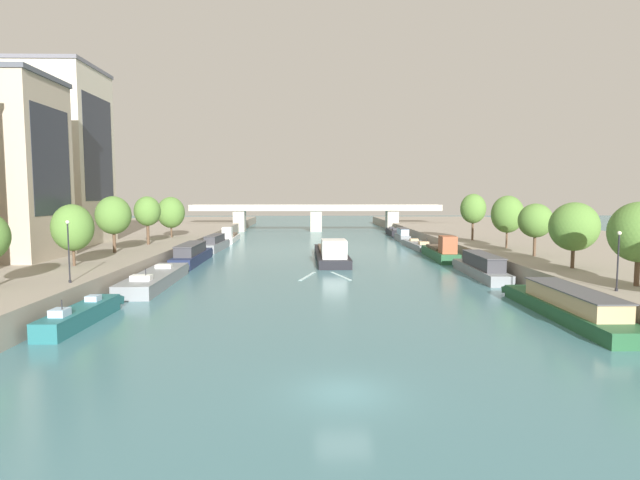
{
  "coord_description": "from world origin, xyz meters",
  "views": [
    {
      "loc": [
        -1.51,
        -21.68,
        8.81
      ],
      "look_at": [
        0.0,
        53.04,
        2.18
      ],
      "focal_mm": 28.08,
      "sensor_mm": 36.0,
      "label": 1
    }
  ],
  "objects_px": {
    "moored_boat_left_midway": "(82,315)",
    "moored_boat_right_midway": "(441,252)",
    "tree_right_distant": "(535,221)",
    "moored_boat_right_lone": "(393,232)",
    "moored_boat_right_gap_after": "(418,245)",
    "moored_boat_left_gap_after": "(192,255)",
    "tree_right_second": "(639,232)",
    "moored_boat_left_upstream": "(216,244)",
    "tree_left_second": "(73,228)",
    "moored_boat_right_far": "(568,305)",
    "moored_boat_right_near": "(481,267)",
    "tree_left_far": "(147,211)",
    "tree_right_nearest": "(574,227)",
    "tree_left_third": "(113,215)",
    "tree_right_third": "(473,209)",
    "lamppost_right_bank": "(618,258)",
    "moored_boat_left_downstream": "(156,279)",
    "barge_midriver": "(331,253)",
    "lamppost_left_bank": "(69,249)",
    "tree_right_end_of_row": "(507,214)",
    "moored_boat_right_end": "(402,235)",
    "bridge_far": "(316,214)",
    "moored_boat_left_end": "(230,237)"
  },
  "relations": [
    {
      "from": "moored_boat_left_end",
      "to": "tree_right_end_of_row",
      "type": "relative_size",
      "value": 2.06
    },
    {
      "from": "tree_right_third",
      "to": "barge_midriver",
      "type": "bearing_deg",
      "value": -161.97
    },
    {
      "from": "moored_boat_left_end",
      "to": "moored_boat_right_gap_after",
      "type": "xyz_separation_m",
      "value": [
        33.67,
        -12.77,
        -0.36
      ]
    },
    {
      "from": "barge_midriver",
      "to": "tree_right_distant",
      "type": "distance_m",
      "value": 26.13
    },
    {
      "from": "moored_boat_right_midway",
      "to": "moored_boat_right_lone",
      "type": "distance_m",
      "value": 43.0
    },
    {
      "from": "barge_midriver",
      "to": "moored_boat_left_downstream",
      "type": "bearing_deg",
      "value": -134.28
    },
    {
      "from": "tree_left_third",
      "to": "tree_right_second",
      "type": "relative_size",
      "value": 1.06
    },
    {
      "from": "moored_boat_right_end",
      "to": "tree_right_nearest",
      "type": "relative_size",
      "value": 1.66
    },
    {
      "from": "moored_boat_left_downstream",
      "to": "moored_boat_right_near",
      "type": "xyz_separation_m",
      "value": [
        33.92,
        4.46,
        0.43
      ]
    },
    {
      "from": "moored_boat_right_gap_after",
      "to": "tree_right_third",
      "type": "distance_m",
      "value": 12.64
    },
    {
      "from": "moored_boat_right_far",
      "to": "moored_boat_right_lone",
      "type": "height_order",
      "value": "moored_boat_right_lone"
    },
    {
      "from": "moored_boat_left_gap_after",
      "to": "moored_boat_right_lone",
      "type": "xyz_separation_m",
      "value": [
        34.09,
        46.29,
        -0.42
      ]
    },
    {
      "from": "moored_boat_right_near",
      "to": "moored_boat_right_end",
      "type": "distance_m",
      "value": 43.41
    },
    {
      "from": "moored_boat_right_gap_after",
      "to": "tree_left_second",
      "type": "bearing_deg",
      "value": -138.91
    },
    {
      "from": "moored_boat_left_gap_after",
      "to": "tree_right_second",
      "type": "distance_m",
      "value": 49.45
    },
    {
      "from": "tree_right_distant",
      "to": "lamppost_right_bank",
      "type": "xyz_separation_m",
      "value": [
        -3.37,
        -20.46,
        -1.62
      ]
    },
    {
      "from": "moored_boat_left_midway",
      "to": "tree_right_nearest",
      "type": "bearing_deg",
      "value": 15.82
    },
    {
      "from": "moored_boat_left_midway",
      "to": "tree_left_second",
      "type": "distance_m",
      "value": 16.36
    },
    {
      "from": "moored_boat_left_gap_after",
      "to": "moored_boat_right_near",
      "type": "bearing_deg",
      "value": -18.84
    },
    {
      "from": "tree_left_second",
      "to": "tree_right_end_of_row",
      "type": "relative_size",
      "value": 0.88
    },
    {
      "from": "moored_boat_left_midway",
      "to": "moored_boat_right_midway",
      "type": "xyz_separation_m",
      "value": [
        33.91,
        34.39,
        0.41
      ]
    },
    {
      "from": "moored_boat_right_gap_after",
      "to": "bridge_far",
      "type": "relative_size",
      "value": 0.22
    },
    {
      "from": "moored_boat_left_gap_after",
      "to": "moored_boat_right_lone",
      "type": "bearing_deg",
      "value": 53.63
    },
    {
      "from": "moored_boat_left_gap_after",
      "to": "tree_right_nearest",
      "type": "relative_size",
      "value": 2.51
    },
    {
      "from": "lamppost_left_bank",
      "to": "moored_boat_right_gap_after",
      "type": "bearing_deg",
      "value": 50.78
    },
    {
      "from": "moored_boat_left_gap_after",
      "to": "moored_boat_left_upstream",
      "type": "distance_m",
      "value": 15.75
    },
    {
      "from": "moored_boat_right_near",
      "to": "moored_boat_right_lone",
      "type": "relative_size",
      "value": 1.16
    },
    {
      "from": "tree_right_distant",
      "to": "moored_boat_right_midway",
      "type": "bearing_deg",
      "value": 116.58
    },
    {
      "from": "tree_left_second",
      "to": "tree_right_second",
      "type": "bearing_deg",
      "value": -14.05
    },
    {
      "from": "moored_boat_right_lone",
      "to": "tree_right_second",
      "type": "bearing_deg",
      "value": -85.68
    },
    {
      "from": "moored_boat_right_far",
      "to": "moored_boat_right_gap_after",
      "type": "relative_size",
      "value": 1.2
    },
    {
      "from": "moored_boat_left_midway",
      "to": "moored_boat_right_lone",
      "type": "xyz_separation_m",
      "value": [
        34.4,
        77.39,
        0.05
      ]
    },
    {
      "from": "moored_boat_right_gap_after",
      "to": "moored_boat_right_lone",
      "type": "height_order",
      "value": "moored_boat_right_lone"
    },
    {
      "from": "moored_boat_left_downstream",
      "to": "moored_boat_right_midway",
      "type": "bearing_deg",
      "value": 30.12
    },
    {
      "from": "tree_left_far",
      "to": "lamppost_right_bank",
      "type": "height_order",
      "value": "tree_left_far"
    },
    {
      "from": "moored_boat_right_lone",
      "to": "moored_boat_left_midway",
      "type": "bearing_deg",
      "value": -113.97
    },
    {
      "from": "tree_left_third",
      "to": "tree_right_nearest",
      "type": "bearing_deg",
      "value": -16.21
    },
    {
      "from": "moored_boat_right_end",
      "to": "moored_boat_left_midway",
      "type": "bearing_deg",
      "value": -118.29
    },
    {
      "from": "tree_right_distant",
      "to": "moored_boat_right_gap_after",
      "type": "bearing_deg",
      "value": 103.21
    },
    {
      "from": "moored_boat_right_near",
      "to": "moored_boat_right_lone",
      "type": "height_order",
      "value": "moored_boat_right_near"
    },
    {
      "from": "tree_left_third",
      "to": "tree_right_end_of_row",
      "type": "bearing_deg",
      "value": 4.91
    },
    {
      "from": "moored_boat_right_end",
      "to": "bridge_far",
      "type": "xyz_separation_m",
      "value": [
        -16.57,
        26.68,
        3.16
      ]
    },
    {
      "from": "moored_boat_left_end",
      "to": "tree_left_second",
      "type": "height_order",
      "value": "tree_left_second"
    },
    {
      "from": "moored_boat_left_end",
      "to": "tree_right_distant",
      "type": "height_order",
      "value": "tree_right_distant"
    },
    {
      "from": "moored_boat_right_lone",
      "to": "moored_boat_left_downstream",
      "type": "bearing_deg",
      "value": -118.53
    },
    {
      "from": "barge_midriver",
      "to": "lamppost_right_bank",
      "type": "height_order",
      "value": "lamppost_right_bank"
    },
    {
      "from": "moored_boat_right_gap_after",
      "to": "moored_boat_left_gap_after",
      "type": "bearing_deg",
      "value": -151.23
    },
    {
      "from": "moored_boat_right_far",
      "to": "tree_right_end_of_row",
      "type": "height_order",
      "value": "tree_right_end_of_row"
    },
    {
      "from": "moored_boat_right_near",
      "to": "tree_left_far",
      "type": "xyz_separation_m",
      "value": [
        -41.0,
        15.56,
        5.6
      ]
    },
    {
      "from": "tree_right_nearest",
      "to": "moored_boat_right_gap_after",
      "type": "bearing_deg",
      "value": 99.16
    }
  ]
}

